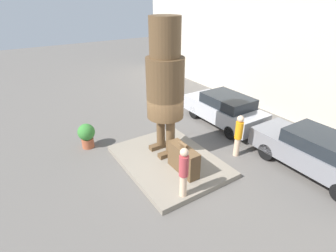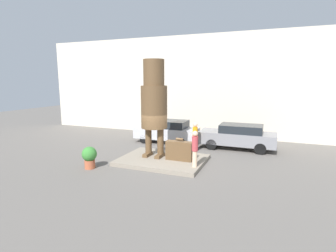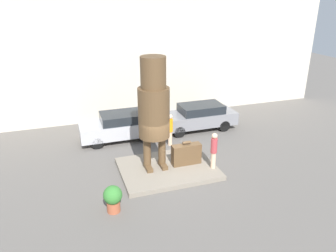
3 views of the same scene
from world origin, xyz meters
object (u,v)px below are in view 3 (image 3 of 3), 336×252
at_px(giant_suitcase, 186,154).
at_px(tourist, 214,149).
at_px(worker_hivis, 170,128).
at_px(statue_figure, 154,106).
at_px(parked_car_silver, 120,126).
at_px(parked_car_grey, 198,116).
at_px(planter_pot, 113,198).

height_order(giant_suitcase, tourist, tourist).
xyz_separation_m(tourist, worker_hivis, (-0.95, 3.39, -0.18)).
relative_size(statue_figure, parked_car_silver, 1.19).
bearing_deg(statue_figure, parked_car_silver, 102.00).
bearing_deg(tourist, statue_figure, 159.51).
xyz_separation_m(parked_car_silver, parked_car_grey, (4.79, 0.00, 0.01)).
distance_m(statue_figure, tourist, 3.41).
height_order(tourist, planter_pot, tourist).
distance_m(giant_suitcase, worker_hivis, 2.65).
relative_size(parked_car_silver, planter_pot, 3.98).
height_order(giant_suitcase, parked_car_grey, parked_car_grey).
height_order(parked_car_silver, parked_car_grey, parked_car_silver).
relative_size(giant_suitcase, tourist, 0.80).
xyz_separation_m(parked_car_grey, planter_pot, (-6.31, -6.53, -0.23)).
height_order(parked_car_grey, worker_hivis, worker_hivis).
height_order(giant_suitcase, planter_pot, giant_suitcase).
bearing_deg(worker_hivis, statue_figure, -123.05).
distance_m(statue_figure, parked_car_silver, 4.77).
bearing_deg(planter_pot, statue_figure, 46.30).
xyz_separation_m(statue_figure, parked_car_grey, (3.94, 4.04, -2.38)).
bearing_deg(tourist, giant_suitcase, 143.91).
relative_size(statue_figure, worker_hivis, 2.87).
relative_size(statue_figure, planter_pot, 4.72).
bearing_deg(statue_figure, planter_pot, -133.70).
bearing_deg(tourist, parked_car_grey, 74.42).
bearing_deg(planter_pot, parked_car_grey, 45.97).
bearing_deg(parked_car_grey, giant_suitcase, 60.12).
height_order(statue_figure, tourist, statue_figure).
relative_size(planter_pot, worker_hivis, 0.61).
bearing_deg(parked_car_grey, tourist, 74.42).
distance_m(giant_suitcase, planter_pot, 4.50).
height_order(parked_car_silver, worker_hivis, worker_hivis).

